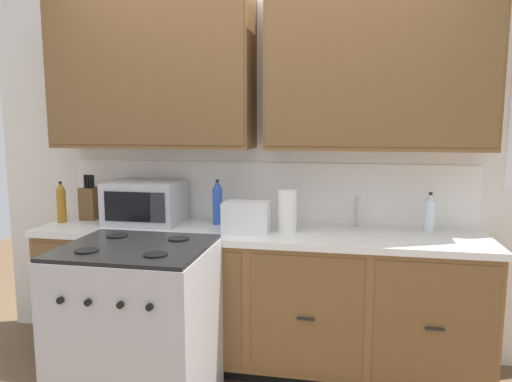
% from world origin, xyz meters
% --- Properties ---
extents(wall_unit, '(3.97, 0.40, 2.51)m').
position_xyz_m(wall_unit, '(0.00, 0.50, 1.65)').
color(wall_unit, white).
rests_on(wall_unit, ground_plane).
extents(counter_run, '(2.80, 0.64, 0.91)m').
position_xyz_m(counter_run, '(0.00, 0.30, 0.47)').
color(counter_run, black).
rests_on(counter_run, ground_plane).
extents(stove_range, '(0.76, 0.68, 0.95)m').
position_xyz_m(stove_range, '(-0.52, -0.33, 0.47)').
color(stove_range, '#B7B7BC').
rests_on(stove_range, ground_plane).
extents(microwave, '(0.48, 0.37, 0.28)m').
position_xyz_m(microwave, '(-0.77, 0.36, 1.05)').
color(microwave, '#B7B7BC').
rests_on(microwave, counter_run).
extents(toaster, '(0.28, 0.18, 0.19)m').
position_xyz_m(toaster, '(-0.04, 0.21, 1.00)').
color(toaster, white).
rests_on(toaster, counter_run).
extents(knife_block, '(0.11, 0.14, 0.31)m').
position_xyz_m(knife_block, '(-1.20, 0.42, 1.02)').
color(knife_block, brown).
rests_on(knife_block, counter_run).
extents(sink_faucet, '(0.02, 0.02, 0.20)m').
position_xyz_m(sink_faucet, '(0.62, 0.51, 1.01)').
color(sink_faucet, '#B2B5BA').
rests_on(sink_faucet, counter_run).
extents(paper_towel_roll, '(0.12, 0.12, 0.26)m').
position_xyz_m(paper_towel_roll, '(0.20, 0.27, 1.04)').
color(paper_towel_roll, white).
rests_on(paper_towel_roll, counter_run).
extents(bottle_amber, '(0.06, 0.06, 0.28)m').
position_xyz_m(bottle_amber, '(-1.33, 0.28, 1.04)').
color(bottle_amber, '#9E6619').
rests_on(bottle_amber, counter_run).
extents(bottle_clear, '(0.06, 0.06, 0.25)m').
position_xyz_m(bottle_clear, '(1.05, 0.43, 1.03)').
color(bottle_clear, silver).
rests_on(bottle_clear, counter_run).
extents(bottle_blue, '(0.06, 0.06, 0.30)m').
position_xyz_m(bottle_blue, '(-0.28, 0.42, 1.05)').
color(bottle_blue, blue).
rests_on(bottle_blue, counter_run).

